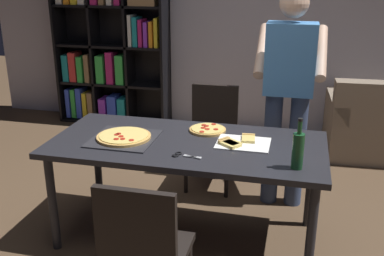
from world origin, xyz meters
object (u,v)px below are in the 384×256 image
at_px(bookshelf, 109,48).
at_px(pepperoni_pizza_on_tray, 124,137).
at_px(person_serving_pizza, 288,87).
at_px(wine_bottle, 298,150).
at_px(kitchen_scissors, 182,155).
at_px(second_pizza_plain, 208,130).
at_px(chair_far_side, 212,130).
at_px(dining_table, 187,151).
at_px(chair_near_camera, 143,248).

bearing_deg(bookshelf, pepperoni_pizza_on_tray, -64.63).
relative_size(person_serving_pizza, pepperoni_pizza_on_tray, 3.98).
relative_size(bookshelf, wine_bottle, 6.17).
distance_m(person_serving_pizza, kitchen_scissors, 1.16).
bearing_deg(second_pizza_plain, pepperoni_pizza_on_tray, -150.50).
xyz_separation_m(wine_bottle, kitchen_scissors, (-0.71, 0.02, -0.11)).
relative_size(pepperoni_pizza_on_tray, second_pizza_plain, 1.64).
height_order(wine_bottle, kitchen_scissors, wine_bottle).
xyz_separation_m(person_serving_pizza, pepperoni_pizza_on_tray, (-1.08, -0.76, -0.23)).
relative_size(chair_far_side, person_serving_pizza, 0.51).
bearing_deg(bookshelf, kitchen_scissors, -58.20).
bearing_deg(second_pizza_plain, person_serving_pizza, 40.05).
height_order(person_serving_pizza, wine_bottle, person_serving_pizza).
height_order(bookshelf, person_serving_pizza, bookshelf).
bearing_deg(wine_bottle, person_serving_pizza, 96.10).
relative_size(dining_table, kitchen_scissors, 9.61).
height_order(bookshelf, wine_bottle, bookshelf).
bearing_deg(wine_bottle, chair_near_camera, -138.34).
bearing_deg(person_serving_pizza, bookshelf, 143.31).
bearing_deg(pepperoni_pizza_on_tray, second_pizza_plain, 29.50).
height_order(pepperoni_pizza_on_tray, kitchen_scissors, pepperoni_pizza_on_tray).
xyz_separation_m(person_serving_pizza, second_pizza_plain, (-0.55, -0.46, -0.24)).
relative_size(bookshelf, kitchen_scissors, 9.91).
xyz_separation_m(dining_table, second_pizza_plain, (0.09, 0.25, 0.08)).
height_order(pepperoni_pizza_on_tray, wine_bottle, wine_bottle).
height_order(dining_table, bookshelf, bookshelf).
relative_size(chair_near_camera, chair_far_side, 1.00).
distance_m(dining_table, kitchen_scissors, 0.26).
height_order(chair_far_side, wine_bottle, wine_bottle).
bearing_deg(chair_far_side, wine_bottle, -57.99).
xyz_separation_m(chair_near_camera, chair_far_side, (0.00, 1.86, 0.00)).
relative_size(chair_near_camera, bookshelf, 0.46).
bearing_deg(pepperoni_pizza_on_tray, dining_table, 7.08).
relative_size(chair_far_side, pepperoni_pizza_on_tray, 2.05).
bearing_deg(bookshelf, chair_far_side, -42.22).
relative_size(wine_bottle, second_pizza_plain, 1.18).
bearing_deg(kitchen_scissors, chair_near_camera, -92.68).
bearing_deg(chair_far_side, dining_table, -90.00).
height_order(person_serving_pizza, kitchen_scissors, person_serving_pizza).
relative_size(kitchen_scissors, second_pizza_plain, 0.73).
relative_size(dining_table, pepperoni_pizza_on_tray, 4.30).
relative_size(person_serving_pizza, wine_bottle, 5.54).
relative_size(dining_table, bookshelf, 0.97).
distance_m(dining_table, chair_far_side, 0.94).
bearing_deg(dining_table, chair_near_camera, -90.00).
bearing_deg(chair_near_camera, wine_bottle, 41.66).
distance_m(chair_far_side, wine_bottle, 1.45).
bearing_deg(second_pizza_plain, wine_bottle, -38.23).
bearing_deg(bookshelf, second_pizza_plain, -51.56).
distance_m(chair_far_side, bookshelf, 2.20).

